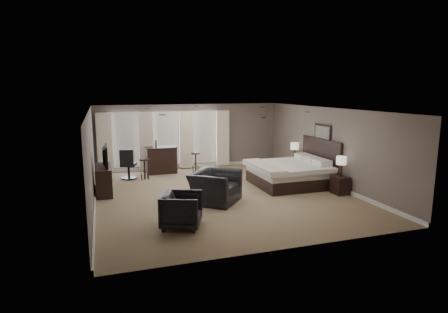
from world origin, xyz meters
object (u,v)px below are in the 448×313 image
object	(u,v)px
bar_counter	(161,160)
lamp_far	(295,151)
tv	(103,164)
nightstand_far	(294,167)
lamp_near	(341,167)
desk_chair	(128,164)
bar_stool_right	(196,162)
dresser	(104,180)
armchair_far	(182,208)
bar_stool_left	(145,169)
nightstand_near	(340,185)
armchair_near	(215,182)
bed	(292,163)

from	to	relation	value
bar_counter	lamp_far	bearing A→B (deg)	-20.26
tv	nightstand_far	bearing A→B (deg)	-85.51
lamp_near	lamp_far	world-z (taller)	lamp_far
lamp_near	desk_chair	xyz separation A→B (m)	(-6.04, 4.09, -0.31)
lamp_near	bar_stool_right	world-z (taller)	lamp_near
bar_counter	bar_stool_right	distance (m)	1.36
bar_stool_right	nightstand_far	bearing A→B (deg)	-26.99
tv	bar_stool_right	size ratio (longest dim) A/B	1.54
bar_stool_right	lamp_near	bearing A→B (deg)	-53.61
dresser	armchair_far	distance (m)	3.99
bar_stool_left	bar_stool_right	bearing A→B (deg)	21.20
nightstand_near	bar_counter	bearing A→B (deg)	135.68
lamp_far	bar_stool_left	xyz separation A→B (m)	(-5.51, 0.93, -0.51)
lamp_near	dresser	distance (m)	7.32
tv	armchair_far	size ratio (longest dim) A/B	1.25
armchair_far	desk_chair	bearing A→B (deg)	30.66
armchair_far	bar_counter	size ratio (longest dim) A/B	0.77
lamp_far	armchair_far	size ratio (longest dim) A/B	0.71
dresser	bar_counter	bearing A→B (deg)	47.07
lamp_near	armchair_far	size ratio (longest dim) A/B	0.69
desk_chair	bar_stool_left	bearing A→B (deg)	171.34
nightstand_far	lamp_far	size ratio (longest dim) A/B	0.88
bar_counter	bar_stool_left	bearing A→B (deg)	-131.54
lamp_far	armchair_far	bearing A→B (deg)	-141.51
bar_stool_left	desk_chair	size ratio (longest dim) A/B	0.68
armchair_near	nightstand_far	bearing A→B (deg)	-17.20
tv	bar_stool_right	world-z (taller)	tv
lamp_far	bar_stool_right	bearing A→B (deg)	153.01
bed	desk_chair	size ratio (longest dim) A/B	2.18
nightstand_far	dresser	size ratio (longest dim) A/B	0.38
lamp_far	armchair_far	xyz separation A→B (m)	(-5.23, -4.16, -0.43)
armchair_far	bar_stool_right	size ratio (longest dim) A/B	1.24
nightstand_near	lamp_far	size ratio (longest dim) A/B	0.86
lamp_near	armchair_near	world-z (taller)	armchair_near
bed	bar_stool_left	world-z (taller)	bed
nightstand_near	dresser	world-z (taller)	dresser
nightstand_far	lamp_near	xyz separation A→B (m)	(0.00, -2.90, 0.58)
desk_chair	lamp_near	bearing A→B (deg)	163.18
armchair_near	bar_stool_right	size ratio (longest dim) A/B	1.86
nightstand_near	dresser	distance (m)	7.31
armchair_far	desk_chair	xyz separation A→B (m)	(-0.82, 5.35, 0.10)
lamp_far	dresser	xyz separation A→B (m)	(-6.92, -0.54, -0.46)
tv	bar_stool_left	xyz separation A→B (m)	(1.41, 1.48, -0.55)
dresser	bar_counter	world-z (taller)	bar_counter
tv	bar_counter	world-z (taller)	bar_counter
bar_stool_left	armchair_near	bearing A→B (deg)	-64.86
bed	bar_stool_right	xyz separation A→B (m)	(-2.53, 3.19, -0.40)
tv	lamp_far	bearing A→B (deg)	-85.51
nightstand_near	lamp_far	world-z (taller)	lamp_far
nightstand_far	armchair_near	size ratio (longest dim) A/B	0.41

